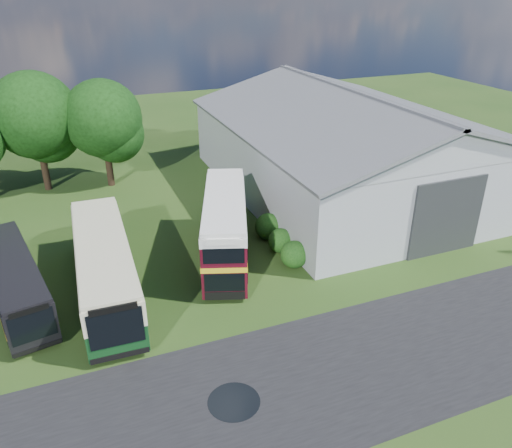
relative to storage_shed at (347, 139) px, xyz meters
name	(u,v)px	position (x,y,z in m)	size (l,w,h in m)	color
ground	(242,348)	(-15.00, -15.98, -4.17)	(120.00, 120.00, 0.00)	#203D13
asphalt_road	(329,373)	(-12.00, -18.98, -4.17)	(60.00, 8.00, 0.02)	black
puddle	(234,402)	(-16.50, -18.98, -4.17)	(2.20, 2.20, 0.01)	black
storage_shed	(347,139)	(0.00, 0.00, 0.00)	(18.80, 24.80, 8.15)	gray
tree_mid	(34,115)	(-23.00, 8.82, 2.02)	(6.80, 6.80, 9.60)	black
tree_right_a	(103,119)	(-18.00, 7.82, 1.52)	(6.26, 6.26, 8.83)	black
shrub_front	(294,265)	(-9.40, -9.98, -4.17)	(1.70, 1.70, 1.70)	#194714
shrub_mid	(280,250)	(-9.40, -7.98, -4.17)	(1.60, 1.60, 1.60)	#194714
shrub_back	(268,237)	(-9.40, -5.98, -4.17)	(1.80, 1.80, 1.80)	#194714
bus_green_single	(105,267)	(-20.30, -8.95, -2.40)	(3.14, 12.10, 3.32)	black
bus_maroon_double	(225,229)	(-12.98, -7.66, -2.06)	(5.61, 10.08, 4.22)	black
bus_dark_single	(14,281)	(-24.88, -8.08, -2.72)	(4.12, 10.09, 2.71)	black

